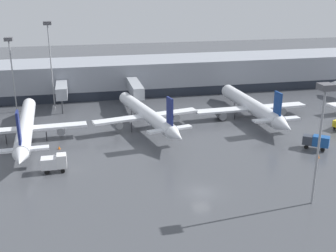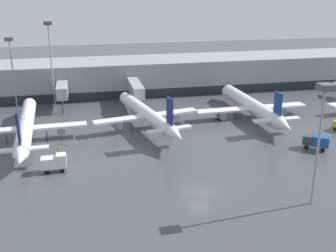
# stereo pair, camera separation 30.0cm
# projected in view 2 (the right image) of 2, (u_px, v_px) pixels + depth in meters

# --- Properties ---
(ground_plane) EXTENTS (320.00, 320.00, 0.00)m
(ground_plane) POSITION_uv_depth(u_px,v_px,m) (201.00, 192.00, 61.81)
(ground_plane) COLOR #424449
(terminal_building) EXTENTS (160.00, 29.62, 9.00)m
(terminal_building) POSITION_uv_depth(u_px,v_px,m) (138.00, 76.00, 117.56)
(terminal_building) COLOR gray
(terminal_building) RESTS_ON ground_plane
(parked_jet_1) EXTENTS (22.77, 33.53, 9.60)m
(parked_jet_1) POSITION_uv_depth(u_px,v_px,m) (147.00, 114.00, 87.58)
(parked_jet_1) COLOR silver
(parked_jet_1) RESTS_ON ground_plane
(parked_jet_3) EXTENTS (26.36, 35.25, 8.71)m
(parked_jet_3) POSITION_uv_depth(u_px,v_px,m) (252.00, 106.00, 95.46)
(parked_jet_3) COLOR silver
(parked_jet_3) RESTS_ON ground_plane
(parked_jet_4) EXTENTS (23.21, 37.53, 9.85)m
(parked_jet_4) POSITION_uv_depth(u_px,v_px,m) (26.00, 126.00, 80.97)
(parked_jet_4) COLOR silver
(parked_jet_4) RESTS_ON ground_plane
(service_truck_1) EXTENTS (4.02, 2.09, 2.91)m
(service_truck_1) POSITION_uv_depth(u_px,v_px,m) (54.00, 162.00, 68.17)
(service_truck_1) COLOR silver
(service_truck_1) RESTS_ON ground_plane
(service_truck_3) EXTENTS (4.70, 4.23, 2.59)m
(service_truck_3) POSITION_uv_depth(u_px,v_px,m) (317.00, 141.00, 77.35)
(service_truck_3) COLOR #19478C
(service_truck_3) RESTS_ON ground_plane
(traffic_cone_1) EXTENTS (0.42, 0.42, 0.68)m
(traffic_cone_1) POSITION_uv_depth(u_px,v_px,m) (319.00, 156.00, 73.67)
(traffic_cone_1) COLOR orange
(traffic_cone_1) RESTS_ON ground_plane
(traffic_cone_3) EXTENTS (0.44, 0.44, 0.74)m
(traffic_cone_3) POSITION_uv_depth(u_px,v_px,m) (172.00, 113.00, 97.71)
(traffic_cone_3) COLOR orange
(traffic_cone_3) RESTS_ON ground_plane
(traffic_cone_4) EXTENTS (0.47, 0.47, 0.63)m
(traffic_cone_4) POSITION_uv_depth(u_px,v_px,m) (59.00, 147.00, 77.81)
(traffic_cone_4) COLOR orange
(traffic_cone_4) RESTS_ON ground_plane
(apron_light_mast_0) EXTENTS (1.80, 1.80, 17.08)m
(apron_light_mast_0) POSITION_uv_depth(u_px,v_px,m) (323.00, 110.00, 54.31)
(apron_light_mast_0) COLOR gray
(apron_light_mast_0) RESTS_ON ground_plane
(apron_light_mast_1) EXTENTS (1.80, 1.80, 17.53)m
(apron_light_mast_1) POSITION_uv_depth(u_px,v_px,m) (11.00, 53.00, 95.71)
(apron_light_mast_1) COLOR gray
(apron_light_mast_1) RESTS_ON ground_plane
(apron_light_mast_2) EXTENTS (1.80, 1.80, 20.79)m
(apron_light_mast_2) POSITION_uv_depth(u_px,v_px,m) (49.00, 42.00, 97.62)
(apron_light_mast_2) COLOR gray
(apron_light_mast_2) RESTS_ON ground_plane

